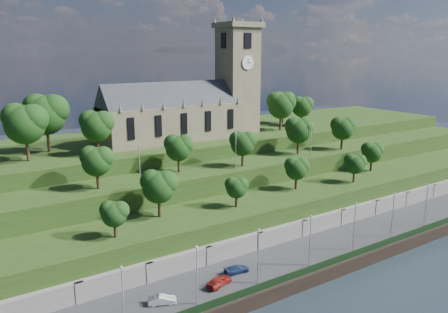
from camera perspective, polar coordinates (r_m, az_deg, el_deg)
ground at (r=72.42m, az=13.53°, el=-15.42°), size 320.00×320.00×0.00m
promenade at (r=75.68m, az=10.23°, el=-13.06°), size 160.00×12.00×2.00m
quay_wall at (r=71.87m, az=13.61°, el=-14.67°), size 160.00×0.50×2.20m
fence at (r=71.57m, az=13.30°, el=-13.42°), size 160.00×0.10×1.20m
retaining_wall at (r=79.04m, az=7.30°, el=-10.53°), size 160.00×2.10×5.00m
embankment_lower at (r=82.77m, az=4.64°, el=-8.19°), size 160.00×12.00×8.00m
embankment_upper at (r=90.51m, az=0.44°, el=-4.85°), size 160.00×10.00×12.00m
hilltop at (r=107.56m, az=-5.68°, el=-1.08°), size 160.00×32.00×15.00m
church at (r=101.59m, az=-4.44°, el=6.71°), size 38.60×12.35×27.60m
trees_lower at (r=81.14m, az=5.23°, el=-2.23°), size 66.01×8.76×8.06m
trees_upper at (r=89.85m, az=3.47°, el=2.40°), size 63.32×8.07×8.37m
trees_hilltop at (r=96.76m, az=-8.50°, el=5.87°), size 75.64×15.92×11.66m
lamp_posts_promenade at (r=69.68m, az=11.19°, el=-10.25°), size 60.36×0.36×8.40m
lamp_posts_upper at (r=85.34m, az=1.55°, el=1.19°), size 40.36×0.36×7.43m
car_left at (r=64.82m, az=-0.63°, el=-15.95°), size 4.53×2.86×1.44m
car_middle at (r=61.41m, az=-8.08°, el=-18.04°), size 3.94×2.69×1.23m
car_right at (r=68.20m, az=1.66°, el=-14.49°), size 4.13×2.03×1.15m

